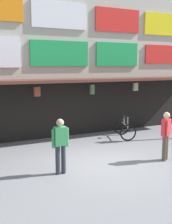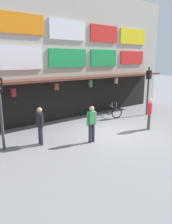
{
  "view_description": "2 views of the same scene",
  "coord_description": "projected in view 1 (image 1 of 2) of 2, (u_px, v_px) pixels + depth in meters",
  "views": [
    {
      "loc": [
        -4.47,
        -7.83,
        3.2
      ],
      "look_at": [
        -0.12,
        1.12,
        1.57
      ],
      "focal_mm": 44.9,
      "sensor_mm": 36.0,
      "label": 1
    },
    {
      "loc": [
        -7.75,
        -7.61,
        3.69
      ],
      "look_at": [
        -1.26,
        0.61,
        1.19
      ],
      "focal_mm": 35.57,
      "sensor_mm": 36.0,
      "label": 2
    }
  ],
  "objects": [
    {
      "name": "pedestrian_in_blue",
      "position": [
        60.0,
        143.0,
        8.29
      ],
      "size": [
        0.53,
        0.23,
        1.68
      ],
      "color": "#2D2D38",
      "rests_on": "ground"
    },
    {
      "name": "bicycle_parked",
      "position": [
        125.0,
        129.0,
        12.62
      ],
      "size": [
        1.06,
        1.33,
        1.05
      ],
      "color": "black",
      "rests_on": "ground"
    },
    {
      "name": "pedestrian_in_purple",
      "position": [
        166.0,
        133.0,
        9.5
      ],
      "size": [
        0.48,
        0.36,
        1.68
      ],
      "color": "brown",
      "rests_on": "ground"
    },
    {
      "name": "shopfront",
      "position": [
        55.0,
        49.0,
        12.81
      ],
      "size": [
        18.0,
        2.6,
        8.0
      ],
      "color": "#B2AD9E",
      "rests_on": "ground"
    },
    {
      "name": "ground_plane",
      "position": [
        104.0,
        163.0,
        9.4
      ],
      "size": [
        80.0,
        80.0,
        0.0
      ],
      "primitive_type": "plane",
      "color": "slate"
    }
  ]
}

